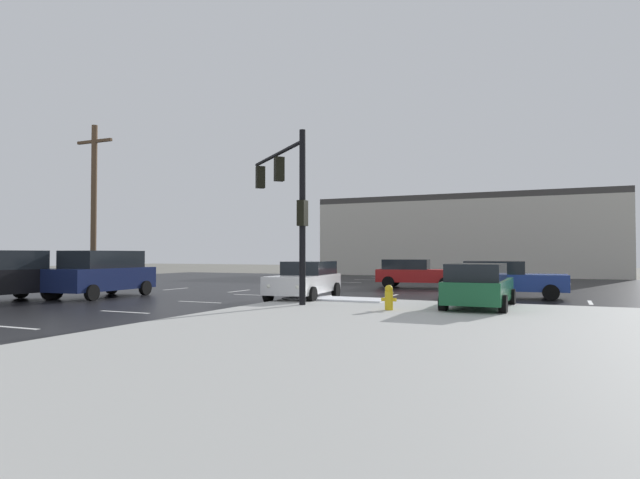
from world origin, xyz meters
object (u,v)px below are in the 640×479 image
Objects in this scene: sedan_blue at (507,279)px; sedan_white at (305,280)px; utility_pole_mid at (94,205)px; suv_navy at (103,273)px; sedan_green at (479,286)px; traffic_signal_mast at (287,192)px; fire_hydrant at (389,297)px; sedan_red at (415,273)px.

sedan_white is at bearing -152.95° from sedan_blue.
utility_pole_mid is at bearing -169.14° from sedan_blue.
sedan_green is (15.86, 0.76, -0.24)m from suv_navy.
sedan_green is at bearing 72.03° from sedan_white.
utility_pole_mid is (-18.55, 1.23, 3.49)m from sedan_green.
suv_navy is 1.06× the size of sedan_blue.
traffic_signal_mast reaches higher than fire_hydrant.
sedan_green is at bearing -133.00° from traffic_signal_mast.
sedan_red is at bearing 36.34° from utility_pole_mid.
sedan_green is (2.48, 2.02, 0.32)m from fire_hydrant.
traffic_signal_mast is at bearing -8.57° from utility_pole_mid.
fire_hydrant is 3.22m from sedan_green.
suv_navy reaches higher than sedan_blue.
sedan_red is at bearing 100.64° from fire_hydrant.
sedan_red is 7.44m from sedan_blue.
sedan_blue and sedan_green have the same top height.
fire_hydrant is 13.45m from suv_navy.
traffic_signal_mast is at bearing -141.21° from sedan_blue.
utility_pole_mid reaches higher than sedan_red.
sedan_green is at bearing 39.16° from fire_hydrant.
sedan_red and sedan_blue have the same top height.
sedan_blue is 8.70m from sedan_white.
utility_pole_mid is at bearing 168.55° from fire_hydrant.
sedan_blue is 0.56× the size of utility_pole_mid.
fire_hydrant is 0.17× the size of sedan_red.
fire_hydrant is 0.16× the size of suv_navy.
sedan_green and sedan_white have the same top height.
sedan_green is 0.55× the size of utility_pole_mid.
sedan_blue is at bearing -95.24° from traffic_signal_mast.
utility_pole_mid is (-16.06, 3.25, 3.81)m from fire_hydrant.
sedan_blue is 19.80m from utility_pole_mid.
utility_pole_mid reaches higher than sedan_white.
sedan_red is 9.85m from sedan_white.
utility_pole_mid reaches higher than sedan_green.
sedan_white is at bearing 1.91° from utility_pole_mid.
fire_hydrant is 16.83m from utility_pole_mid.
suv_navy is 1.06× the size of sedan_white.
sedan_blue is (16.21, 6.78, -0.24)m from suv_navy.
utility_pole_mid is (-11.39, -0.38, 3.49)m from sedan_white.
utility_pole_mid is (-2.69, 2.00, 3.26)m from suv_navy.
utility_pole_mid is (-18.90, -4.78, 3.49)m from sedan_blue.
sedan_blue is at bearing 115.13° from sedan_white.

